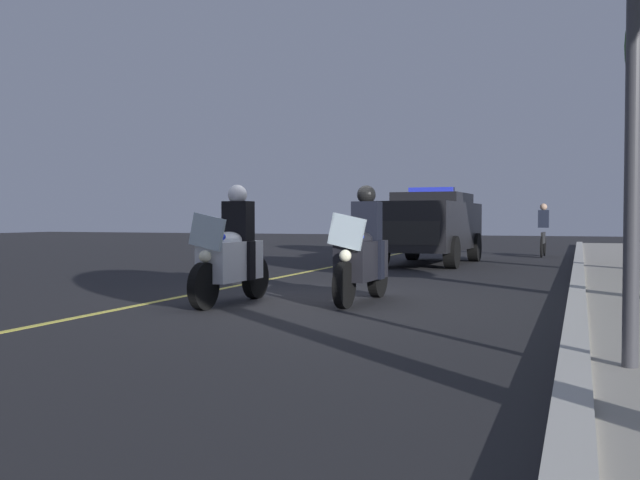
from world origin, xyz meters
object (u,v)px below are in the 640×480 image
object	(u,v)px
police_motorcycle_lead_left	(232,255)
cyclist_background	(543,230)
police_suv	(431,224)
police_motorcycle_lead_right	(362,255)

from	to	relation	value
police_motorcycle_lead_left	cyclist_background	world-z (taller)	police_motorcycle_lead_left
police_motorcycle_lead_left	police_suv	xyz separation A→B (m)	(-9.69, 0.94, 0.37)
police_suv	cyclist_background	bearing A→B (deg)	150.38
police_suv	cyclist_background	size ratio (longest dim) A/B	2.82
cyclist_background	police_motorcycle_lead_left	bearing A→B (deg)	-14.07
police_motorcycle_lead_left	police_suv	bearing A→B (deg)	174.47
police_motorcycle_lead_right	police_suv	world-z (taller)	police_suv
police_motorcycle_lead_right	cyclist_background	size ratio (longest dim) A/B	1.22
police_motorcycle_lead_right	police_suv	bearing A→B (deg)	-174.98
police_motorcycle_lead_left	police_suv	world-z (taller)	police_suv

